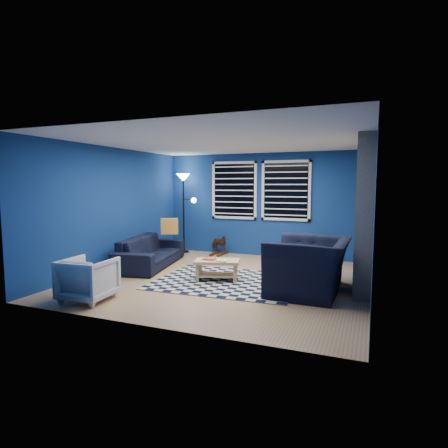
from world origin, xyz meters
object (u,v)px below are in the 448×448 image
at_px(tv, 372,201).
at_px(cabinet, 313,252).
at_px(sofa, 151,251).
at_px(floor_lamp, 184,188).
at_px(armchair_bent, 88,279).
at_px(rocking_horse, 219,243).
at_px(coffee_table, 217,265).
at_px(armchair_big, 309,266).

distance_m(tv, cabinet, 1.67).
xyz_separation_m(sofa, floor_lamp, (-0.09, 1.72, 1.34)).
bearing_deg(armchair_bent, cabinet, -127.76).
xyz_separation_m(sofa, cabinet, (3.17, 1.70, -0.07)).
bearing_deg(rocking_horse, floor_lamp, 107.91).
relative_size(sofa, coffee_table, 2.41).
xyz_separation_m(tv, rocking_horse, (-3.51, 0.23, -1.12)).
bearing_deg(coffee_table, rocking_horse, 111.88).
xyz_separation_m(armchair_big, rocking_horse, (-2.63, 2.57, -0.16)).
distance_m(sofa, cabinet, 3.59).
distance_m(armchair_big, rocking_horse, 3.68).
relative_size(sofa, armchair_bent, 3.02).
distance_m(armchair_big, cabinet, 2.53).
relative_size(armchair_big, cabinet, 2.20).
relative_size(sofa, armchair_big, 1.59).
xyz_separation_m(armchair_big, armchair_bent, (-3.02, -1.59, -0.12)).
distance_m(armchair_bent, rocking_horse, 4.18).
relative_size(sofa, floor_lamp, 1.07).
height_order(armchair_bent, floor_lamp, floor_lamp).
height_order(sofa, armchair_bent, armchair_bent).
bearing_deg(floor_lamp, sofa, -86.91).
height_order(armchair_bent, cabinet, armchair_bent).
relative_size(sofa, rocking_horse, 4.30).
bearing_deg(tv, sofa, -160.56).
distance_m(armchair_bent, cabinet, 4.92).
bearing_deg(coffee_table, sofa, 161.51).
xyz_separation_m(armchair_bent, floor_lamp, (-0.54, 4.12, 1.33)).
bearing_deg(cabinet, floor_lamp, -165.48).
xyz_separation_m(sofa, armchair_big, (3.47, -0.81, 0.13)).
xyz_separation_m(tv, armchair_bent, (-3.91, -3.93, -1.07)).
relative_size(armchair_bent, coffee_table, 0.80).
relative_size(armchair_bent, rocking_horse, 1.43).
distance_m(armchair_big, armchair_bent, 3.42).
height_order(tv, cabinet, tv).
relative_size(coffee_table, floor_lamp, 0.44).
bearing_deg(cabinet, sofa, -136.90).
relative_size(armchair_big, coffee_table, 1.52).
bearing_deg(rocking_horse, coffee_table, -142.83).
height_order(sofa, armchair_big, armchair_big).
distance_m(rocking_horse, cabinet, 2.33).
xyz_separation_m(armchair_bent, cabinet, (2.72, 4.09, -0.08)).
relative_size(tv, coffee_table, 1.12).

